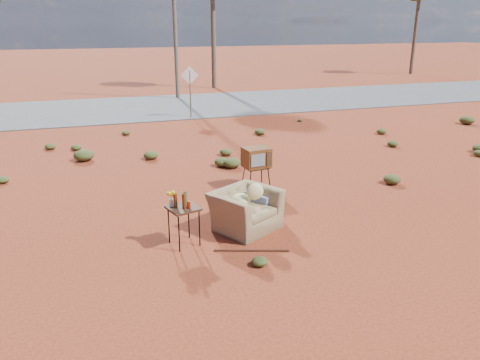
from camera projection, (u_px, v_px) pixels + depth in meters
name	position (u px, v px, depth m)	size (l,w,h in m)	color
ground	(250.00, 236.00, 9.09)	(140.00, 140.00, 0.00)	#92371D
highway	(147.00, 107.00, 22.57)	(140.00, 7.00, 0.04)	#565659
armchair	(248.00, 204.00, 9.37)	(1.59, 1.50, 1.07)	olive
tv_unit	(256.00, 158.00, 11.57)	(0.69, 0.58, 1.02)	black
side_table	(181.00, 206.00, 8.53)	(0.64, 0.64, 1.05)	#3D2416
rusty_bar	(251.00, 250.00, 8.49)	(0.04, 0.04, 1.37)	#532916
road_sign	(190.00, 82.00, 19.84)	(0.78, 0.06, 2.19)	brown
utility_pole_center	(175.00, 18.00, 24.08)	(1.40, 0.20, 8.00)	brown
scrub_patch	(168.00, 169.00, 12.77)	(17.49, 8.07, 0.33)	#3F4B21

